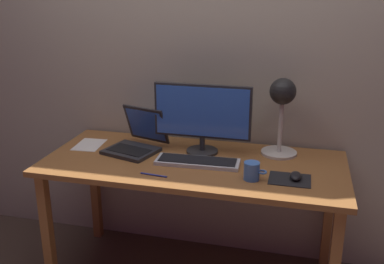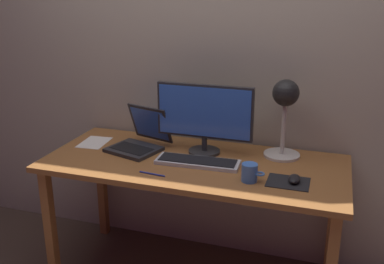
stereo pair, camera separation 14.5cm
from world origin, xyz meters
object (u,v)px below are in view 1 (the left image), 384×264
monitor (202,115)px  desk_lamp (282,103)px  pen (154,175)px  laptop (138,138)px  coffee_mug (252,171)px  mouse (296,176)px  keyboard_main (198,162)px

monitor → desk_lamp: (0.42, 0.08, 0.07)m
desk_lamp → pen: bearing=-142.2°
laptop → pen: size_ratio=2.62×
coffee_mug → laptop: bearing=159.0°
desk_lamp → mouse: bearing=-72.9°
keyboard_main → mouse: (0.51, -0.08, 0.01)m
laptop → keyboard_main: bearing=-19.5°
laptop → mouse: (0.89, -0.21, -0.05)m
laptop → mouse: 0.91m
keyboard_main → mouse: 0.51m
keyboard_main → pen: keyboard_main is taller
coffee_mug → pen: 0.48m
laptop → coffee_mug: bearing=-21.0°
laptop → mouse: laptop is taller
desk_lamp → mouse: desk_lamp is taller
keyboard_main → desk_lamp: 0.55m
mouse → desk_lamp: bearing=107.1°
desk_lamp → coffee_mug: (-0.10, -0.38, -0.25)m
keyboard_main → coffee_mug: bearing=-22.8°
keyboard_main → pen: bearing=-130.9°
keyboard_main → desk_lamp: size_ratio=1.04×
mouse → keyboard_main: bearing=171.3°
coffee_mug → pen: bearing=-171.1°
monitor → keyboard_main: 0.27m
laptop → coffee_mug: size_ratio=3.28×
mouse → coffee_mug: size_ratio=0.86×
monitor → mouse: bearing=-25.2°
keyboard_main → mouse: mouse is taller
laptop → desk_lamp: 0.82m
monitor → desk_lamp: bearing=11.2°
keyboard_main → coffee_mug: coffee_mug is taller
monitor → pen: bearing=-113.6°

